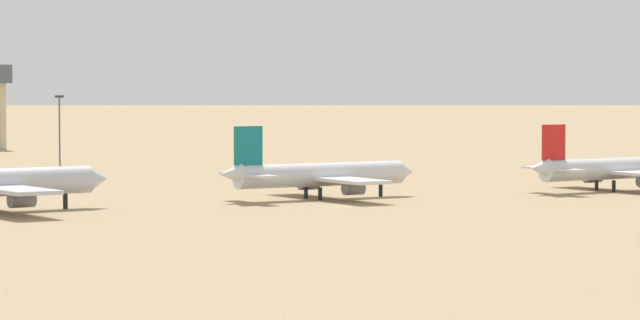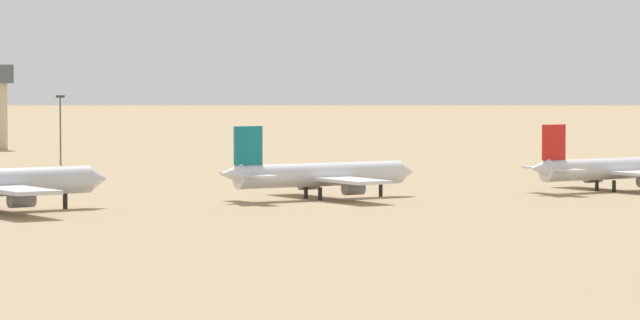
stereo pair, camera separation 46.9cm
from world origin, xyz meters
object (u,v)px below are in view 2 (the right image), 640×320
at_px(parked_jet_red_3, 610,169).
at_px(light_pole_west, 60,124).
at_px(control_tower, 1,98).
at_px(parked_jet_teal_2, 319,175).

relative_size(parked_jet_red_3, light_pole_west, 2.32).
height_order(control_tower, light_pole_west, control_tower).
xyz_separation_m(parked_jet_teal_2, control_tower, (1.90, 192.92, 9.02)).
height_order(parked_jet_teal_2, parked_jet_red_3, parked_jet_teal_2).
bearing_deg(parked_jet_teal_2, parked_jet_red_3, -9.48).
xyz_separation_m(parked_jet_red_3, light_pole_west, (-57.62, 118.09, 4.82)).
relative_size(parked_jet_red_3, control_tower, 1.60).
relative_size(parked_jet_teal_2, control_tower, 1.64).
bearing_deg(control_tower, parked_jet_teal_2, -90.57).
height_order(parked_jet_teal_2, light_pole_west, light_pole_west).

